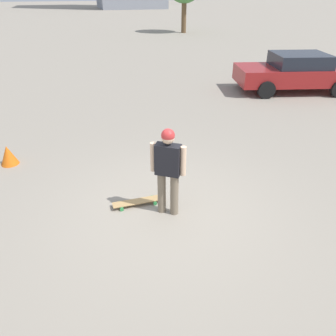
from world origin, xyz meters
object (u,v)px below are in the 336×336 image
(person, at_px, (168,166))
(car_parked_near, at_px, (296,72))
(traffic_cone, at_px, (8,155))
(skateboard, at_px, (137,202))

(person, distance_m, car_parked_near, 9.34)
(car_parked_near, relative_size, traffic_cone, 10.35)
(person, height_order, car_parked_near, person)
(person, distance_m, traffic_cone, 4.13)
(traffic_cone, bearing_deg, car_parked_near, 19.75)
(traffic_cone, bearing_deg, person, -42.73)
(person, bearing_deg, car_parked_near, 75.07)
(car_parked_near, bearing_deg, person, 55.16)
(traffic_cone, bearing_deg, skateboard, -43.73)
(skateboard, distance_m, car_parked_near, 9.50)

